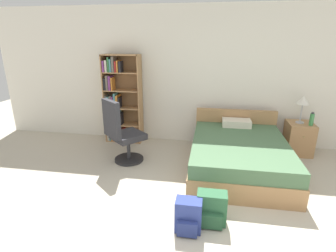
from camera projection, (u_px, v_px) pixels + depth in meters
The scene contains 9 objects.
wall_back at pixel (218, 78), 4.94m from camera, with size 9.00×0.06×2.60m.
bookshelf at pixel (119, 100), 5.17m from camera, with size 0.72×0.30×1.72m.
bed at pixel (238, 153), 4.18m from camera, with size 1.46×1.97×0.75m.
office_chair at pixel (122, 134), 4.31m from camera, with size 0.71×0.72×1.10m.
nightstand at pixel (299, 138), 4.74m from camera, with size 0.44×0.50×0.58m.
table_lamp at pixel (303, 101), 4.53m from camera, with size 0.22×0.22×0.49m.
water_bottle at pixel (312, 119), 4.48m from camera, with size 0.07×0.07×0.23m.
backpack_green at pixel (211, 209), 2.94m from camera, with size 0.33×0.25×0.38m.
backpack_blue at pixel (188, 216), 2.82m from camera, with size 0.28×0.25×0.37m.
Camera 1 is at (-0.11, -1.83, 2.00)m, focal length 28.00 mm.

